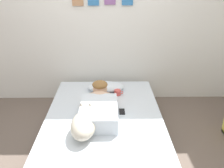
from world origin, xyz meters
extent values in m
plane|color=#66564C|center=(0.00, 0.00, 0.00)|extent=(12.32, 12.32, 0.00)
cube|color=silver|center=(0.00, 1.38, 1.25)|extent=(4.16, 0.10, 2.50)
cube|color=tan|center=(-0.34, 1.32, 1.54)|extent=(0.16, 0.02, 0.16)
cube|color=#3372B2|center=(-0.12, 1.32, 1.55)|extent=(0.16, 0.02, 0.16)
cube|color=gray|center=(0.03, 0.23, 0.06)|extent=(1.41, 2.00, 0.12)
cube|color=silver|center=(0.03, 0.23, 0.23)|extent=(1.36, 1.94, 0.22)
ellipsoid|color=silver|center=(0.05, 0.88, 0.39)|extent=(0.52, 0.32, 0.11)
cube|color=silver|center=(-0.03, 0.08, 0.43)|extent=(0.42, 0.64, 0.18)
ellipsoid|color=#D8AD8E|center=(-0.03, 0.42, 0.45)|extent=(0.32, 0.20, 0.16)
sphere|color=#D8AD8E|center=(-0.03, 0.58, 0.49)|extent=(0.19, 0.19, 0.19)
ellipsoid|color=olive|center=(-0.03, 0.58, 0.56)|extent=(0.20, 0.20, 0.10)
cylinder|color=#D8AD8E|center=(-0.13, 0.56, 0.42)|extent=(0.23, 0.07, 0.14)
cylinder|color=#D8AD8E|center=(0.07, 0.56, 0.42)|extent=(0.23, 0.07, 0.14)
ellipsoid|color=beige|center=(-0.17, -0.20, 0.44)|extent=(0.26, 0.48, 0.20)
sphere|color=beige|center=(-0.16, 0.06, 0.46)|extent=(0.15, 0.15, 0.15)
cone|color=#A79F8E|center=(-0.22, 0.08, 0.53)|extent=(0.05, 0.05, 0.05)
cone|color=#A79F8E|center=(-0.12, 0.08, 0.53)|extent=(0.05, 0.05, 0.05)
cylinder|color=#D84C47|center=(0.21, 0.72, 0.38)|extent=(0.09, 0.09, 0.07)
torus|color=#D84C47|center=(0.27, 0.72, 0.38)|extent=(0.05, 0.01, 0.05)
cube|color=black|center=(0.25, 0.25, 0.34)|extent=(0.07, 0.14, 0.01)
camera|label=1|loc=(0.09, -2.39, 1.85)|focal=40.01mm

